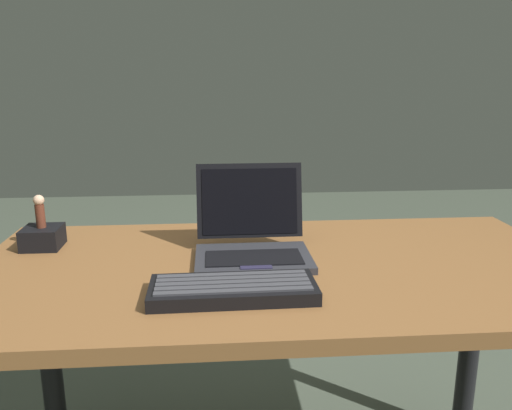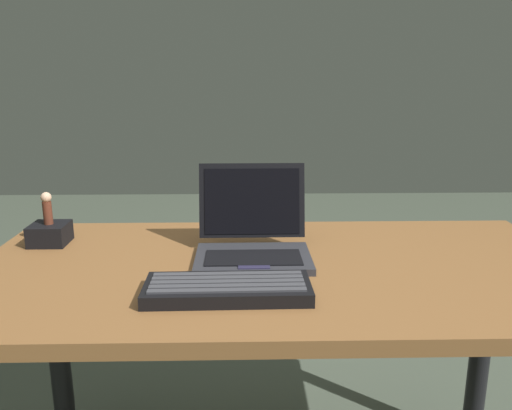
{
  "view_description": "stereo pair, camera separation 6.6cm",
  "coord_description": "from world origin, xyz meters",
  "px_view_note": "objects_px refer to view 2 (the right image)",
  "views": [
    {
      "loc": [
        -0.15,
        -1.14,
        1.2
      ],
      "look_at": [
        -0.06,
        0.02,
        0.9
      ],
      "focal_mm": 36.01,
      "sensor_mm": 36.0,
      "label": 1
    },
    {
      "loc": [
        -0.08,
        -1.14,
        1.2
      ],
      "look_at": [
        -0.06,
        0.02,
        0.9
      ],
      "focal_mm": 36.01,
      "sensor_mm": 36.0,
      "label": 2
    }
  ],
  "objects_px": {
    "laptop_front": "(253,239)",
    "external_keyboard": "(228,289)",
    "figurine_stand": "(50,234)",
    "figurine": "(47,207)"
  },
  "relations": [
    {
      "from": "external_keyboard",
      "to": "laptop_front",
      "type": "bearing_deg",
      "value": 76.41
    },
    {
      "from": "laptop_front",
      "to": "external_keyboard",
      "type": "relative_size",
      "value": 0.82
    },
    {
      "from": "external_keyboard",
      "to": "figurine",
      "type": "height_order",
      "value": "figurine"
    },
    {
      "from": "laptop_front",
      "to": "external_keyboard",
      "type": "height_order",
      "value": "laptop_front"
    },
    {
      "from": "figurine_stand",
      "to": "external_keyboard",
      "type": "bearing_deg",
      "value": -35.39
    },
    {
      "from": "laptop_front",
      "to": "figurine_stand",
      "type": "distance_m",
      "value": 0.55
    },
    {
      "from": "laptop_front",
      "to": "figurine",
      "type": "xyz_separation_m",
      "value": [
        -0.54,
        0.11,
        0.06
      ]
    },
    {
      "from": "figurine_stand",
      "to": "figurine",
      "type": "relative_size",
      "value": 1.1
    },
    {
      "from": "laptop_front",
      "to": "figurine_stand",
      "type": "bearing_deg",
      "value": 167.99
    },
    {
      "from": "figurine_stand",
      "to": "figurine",
      "type": "height_order",
      "value": "figurine"
    }
  ]
}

